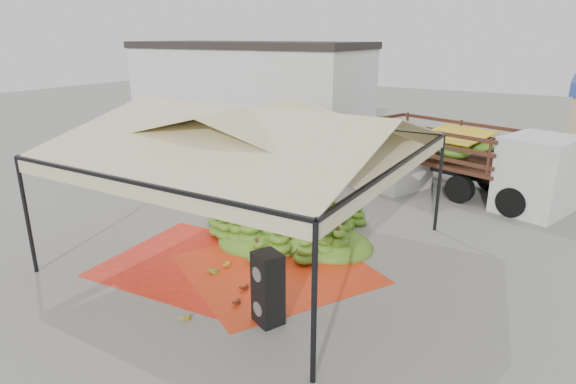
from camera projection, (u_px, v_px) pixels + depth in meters
The scene contains 17 objects.
ground at pixel (255, 249), 13.59m from camera, with size 90.00×90.00×0.00m, color slate.
canopy_tent at pixel (252, 133), 12.57m from camera, with size 8.10×8.10×4.00m.
building_white at pixel (250, 88), 29.05m from camera, with size 14.30×6.30×5.40m.
tarp_left at pixel (195, 261), 12.83m from camera, with size 4.23×4.02×0.01m, color red.
tarp_right at pixel (277, 269), 12.40m from camera, with size 4.14×4.35×0.01m, color red.
banana_heap at pixel (289, 214), 14.44m from camera, with size 5.96×4.90×1.28m, color #3F6F17.
hand_yellow_a at pixel (183, 315), 10.19m from camera, with size 0.39×0.32×0.18m, color gold.
hand_yellow_b at pixel (224, 263), 12.51m from camera, with size 0.44×0.36×0.20m, color gold.
hand_red_a at pixel (242, 285), 11.42m from camera, with size 0.42×0.34×0.19m, color #562B13.
hand_red_b at pixel (234, 300), 10.79m from camera, with size 0.40×0.33×0.18m, color #613116.
hand_green at pixel (213, 268), 12.23m from camera, with size 0.41×0.34×0.19m, color #4B7D1A.
hanging_bunches at pixel (215, 157), 12.99m from camera, with size 1.74×0.24×0.20m.
speaker_stack at pixel (268, 288), 9.88m from camera, with size 0.73×0.69×1.58m.
banana_leaves at pixel (218, 239), 14.23m from camera, with size 0.96×1.36×3.70m, color #366F1D, non-canonical shape.
vendor at pixel (328, 181), 16.56m from camera, with size 0.71×0.47×1.95m, color gray.
truck_left at pixel (358, 143), 20.31m from camera, with size 7.03×4.67×2.29m.
truck_right at pixel (471, 153), 17.82m from camera, with size 7.92×4.76×2.57m.
Camera 1 is at (7.20, -10.17, 5.74)m, focal length 30.00 mm.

